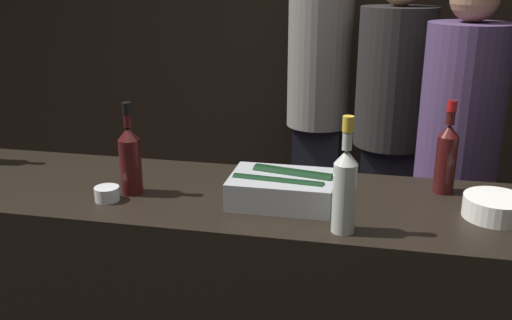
# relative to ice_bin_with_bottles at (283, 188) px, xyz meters

# --- Properties ---
(wall_back_chalkboard) EXTENTS (6.40, 0.06, 2.80)m
(wall_back_chalkboard) POSITION_rel_ice_bin_with_bottles_xyz_m (-0.11, 2.10, 0.33)
(wall_back_chalkboard) COLOR black
(wall_back_chalkboard) RESTS_ON ground_plane
(ice_bin_with_bottles) EXTENTS (0.34, 0.24, 0.11)m
(ice_bin_with_bottles) POSITION_rel_ice_bin_with_bottles_xyz_m (0.00, 0.00, 0.00)
(ice_bin_with_bottles) COLOR #9EA0A5
(ice_bin_with_bottles) RESTS_ON bar_counter
(bowl_white) EXTENTS (0.20, 0.20, 0.07)m
(bowl_white) POSITION_rel_ice_bin_with_bottles_xyz_m (0.67, 0.02, -0.02)
(bowl_white) COLOR silver
(bowl_white) RESTS_ON bar_counter
(candle_votive) EXTENTS (0.08, 0.08, 0.05)m
(candle_votive) POSITION_rel_ice_bin_with_bottles_xyz_m (-0.58, -0.11, -0.03)
(candle_votive) COLOR silver
(candle_votive) RESTS_ON bar_counter
(red_wine_bottle_tall) EXTENTS (0.07, 0.07, 0.33)m
(red_wine_bottle_tall) POSITION_rel_ice_bin_with_bottles_xyz_m (0.53, 0.21, 0.08)
(red_wine_bottle_tall) COLOR #380F0F
(red_wine_bottle_tall) RESTS_ON bar_counter
(rose_wine_bottle) EXTENTS (0.07, 0.07, 0.35)m
(rose_wine_bottle) POSITION_rel_ice_bin_with_bottles_xyz_m (0.21, -0.18, 0.09)
(rose_wine_bottle) COLOR #B2B7AD
(rose_wine_bottle) RESTS_ON bar_counter
(red_wine_bottle_black_foil) EXTENTS (0.08, 0.08, 0.32)m
(red_wine_bottle_black_foil) POSITION_rel_ice_bin_with_bottles_xyz_m (-0.53, -0.02, 0.08)
(red_wine_bottle_black_foil) COLOR #380F0F
(red_wine_bottle_black_foil) RESTS_ON bar_counter
(person_in_hoodie) EXTENTS (0.38, 0.38, 1.84)m
(person_in_hoodie) POSITION_rel_ice_bin_with_bottles_xyz_m (-0.05, 1.64, -0.04)
(person_in_hoodie) COLOR black
(person_in_hoodie) RESTS_ON ground_plane
(person_blond_tee) EXTENTS (0.37, 0.37, 1.75)m
(person_blond_tee) POSITION_rel_ice_bin_with_bottles_xyz_m (0.67, 0.91, -0.09)
(person_blond_tee) COLOR black
(person_blond_tee) RESTS_ON ground_plane
(person_grey_polo) EXTENTS (0.41, 0.41, 1.79)m
(person_grey_polo) POSITION_rel_ice_bin_with_bottles_xyz_m (0.38, 1.41, -0.08)
(person_grey_polo) COLOR black
(person_grey_polo) RESTS_ON ground_plane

